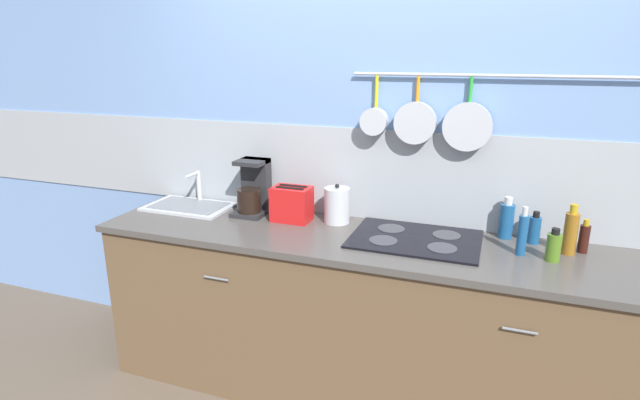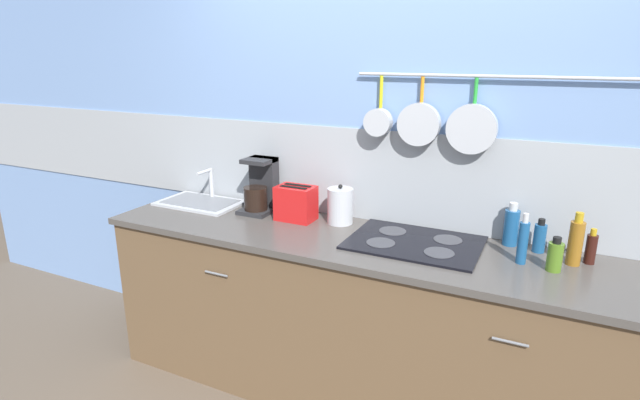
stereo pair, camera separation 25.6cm
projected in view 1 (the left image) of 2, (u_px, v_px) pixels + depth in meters
ground_plane at (366, 395)px, 2.80m from camera, size 12.00×12.00×0.00m
wall_back at (389, 159)px, 2.75m from camera, size 7.20×0.15×2.60m
cabinet_base at (368, 324)px, 2.67m from camera, size 2.90×0.61×0.90m
countertop at (370, 243)px, 2.53m from camera, size 2.94×0.63×0.03m
sink_basin at (190, 205)px, 3.04m from camera, size 0.51×0.32×0.20m
coffee_maker at (253, 191)px, 2.91m from camera, size 0.18×0.22×0.32m
toaster at (292, 204)px, 2.78m from camera, size 0.23×0.15×0.20m
kettle at (337, 205)px, 2.76m from camera, size 0.14×0.14×0.22m
cooktop at (415, 239)px, 2.52m from camera, size 0.64×0.47×0.01m
bottle_cooking_wine at (506, 220)px, 2.53m from camera, size 0.07×0.07×0.22m
bottle_dish_soap at (522, 234)px, 2.31m from camera, size 0.04×0.04×0.24m
bottle_vinegar at (534, 229)px, 2.46m from camera, size 0.06×0.06×0.16m
bottle_olive_oil at (554, 247)px, 2.25m from camera, size 0.06×0.06×0.16m
bottle_hot_sauce at (570, 232)px, 2.32m from camera, size 0.06×0.06×0.24m
bottle_sesame_oil at (584, 238)px, 2.35m from camera, size 0.05×0.05×0.16m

